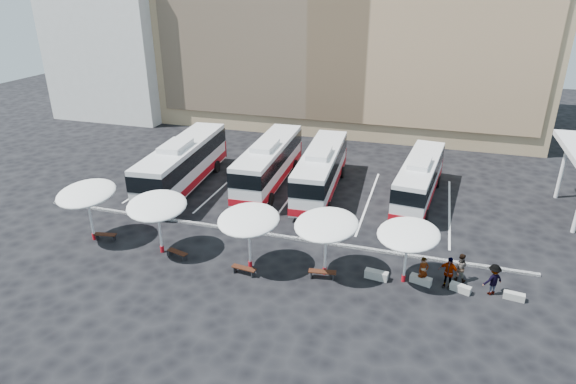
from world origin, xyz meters
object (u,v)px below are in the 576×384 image
(conc_bench_3, at_px, (514,296))
(bus_2, at_px, (321,169))
(passenger_3, at_px, (493,279))
(sunshade_0, at_px, (86,194))
(wood_bench_2, at_px, (244,269))
(wood_bench_3, at_px, (322,273))
(conc_bench_1, at_px, (421,280))
(bus_1, at_px, (269,162))
(passenger_1, at_px, (460,267))
(wood_bench_0, at_px, (105,235))
(sunshade_4, at_px, (408,234))
(conc_bench_0, at_px, (376,275))
(bus_3, at_px, (419,178))
(sunshade_2, at_px, (249,220))
(conc_bench_2, at_px, (460,288))
(sunshade_3, at_px, (326,225))
(wood_bench_1, at_px, (178,253))
(passenger_0, at_px, (423,271))
(bus_0, at_px, (183,163))
(sunshade_1, at_px, (157,206))
(passenger_2, at_px, (448,273))

(conc_bench_3, bearing_deg, bus_2, 140.38)
(bus_2, relative_size, passenger_3, 6.71)
(sunshade_0, distance_m, wood_bench_2, 11.41)
(wood_bench_3, relative_size, conc_bench_1, 1.35)
(bus_1, bearing_deg, conc_bench_1, -43.51)
(passenger_1, bearing_deg, bus_1, -24.77)
(wood_bench_0, bearing_deg, sunshade_4, 2.68)
(wood_bench_0, bearing_deg, conc_bench_0, 2.31)
(conc_bench_1, bearing_deg, bus_3, 94.19)
(bus_2, xyz_separation_m, sunshade_4, (7.48, -10.99, 1.06))
(bus_1, height_order, sunshade_2, bus_1)
(bus_1, height_order, conc_bench_2, bus_1)
(sunshade_3, relative_size, conc_bench_2, 4.30)
(bus_2, distance_m, sunshade_3, 12.02)
(sunshade_2, distance_m, conc_bench_3, 14.95)
(sunshade_2, distance_m, wood_bench_0, 10.67)
(sunshade_0, height_order, wood_bench_1, sunshade_0)
(bus_2, relative_size, sunshade_4, 2.74)
(sunshade_4, height_order, conc_bench_0, sunshade_4)
(bus_1, height_order, conc_bench_1, bus_1)
(wood_bench_2, height_order, conc_bench_0, conc_bench_0)
(bus_1, relative_size, wood_bench_0, 8.27)
(sunshade_2, bearing_deg, sunshade_4, 7.79)
(bus_2, relative_size, sunshade_2, 3.16)
(passenger_0, bearing_deg, wood_bench_3, 161.32)
(sunshade_3, xyz_separation_m, conc_bench_3, (10.23, 0.58, -3.00))
(sunshade_0, bearing_deg, conc_bench_1, 3.05)
(bus_0, height_order, wood_bench_3, bus_0)
(conc_bench_0, height_order, passenger_3, passenger_3)
(sunshade_3, xyz_separation_m, wood_bench_2, (-4.45, -1.43, -2.86))
(bus_0, relative_size, sunshade_2, 3.43)
(sunshade_1, bearing_deg, conc_bench_1, 4.48)
(bus_0, distance_m, bus_2, 11.16)
(wood_bench_1, distance_m, passenger_2, 15.89)
(conc_bench_1, relative_size, conc_bench_2, 1.08)
(wood_bench_2, xyz_separation_m, conc_bench_3, (14.68, 2.00, -0.15))
(bus_1, height_order, sunshade_3, bus_1)
(passenger_0, relative_size, passenger_2, 0.88)
(sunshade_4, distance_m, passenger_0, 2.40)
(conc_bench_2, bearing_deg, sunshade_1, -176.56)
(sunshade_0, relative_size, sunshade_4, 0.91)
(sunshade_0, bearing_deg, passenger_1, 5.22)
(sunshade_2, xyz_separation_m, wood_bench_0, (-10.28, 0.31, -2.83))
(wood_bench_0, xyz_separation_m, conc_bench_3, (24.88, 0.90, -0.14))
(sunshade_3, bearing_deg, passenger_3, 4.92)
(conc_bench_3, bearing_deg, conc_bench_0, -178.48)
(wood_bench_3, distance_m, passenger_1, 7.75)
(wood_bench_0, height_order, passenger_2, passenger_2)
(conc_bench_1, xyz_separation_m, passenger_2, (1.38, 0.03, 0.73))
(passenger_3, bearing_deg, conc_bench_3, 135.58)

